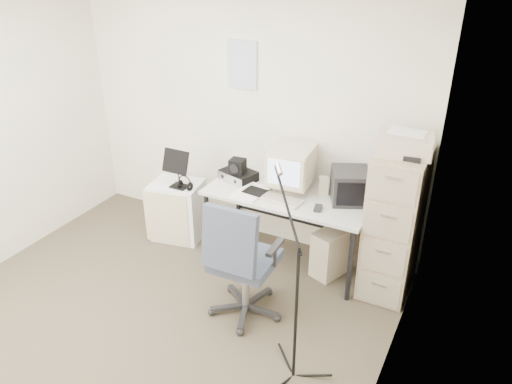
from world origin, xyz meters
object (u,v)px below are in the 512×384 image
at_px(filing_cabinet, 394,224).
at_px(side_cart, 178,210).
at_px(desk, 288,228).
at_px(office_chair, 245,258).

height_order(filing_cabinet, side_cart, filing_cabinet).
height_order(filing_cabinet, desk, filing_cabinet).
xyz_separation_m(desk, office_chair, (-0.01, -0.83, 0.17)).
bearing_deg(office_chair, side_cart, 146.67).
relative_size(office_chair, side_cart, 1.75).
bearing_deg(filing_cabinet, office_chair, -137.89).
bearing_deg(filing_cabinet, desk, -178.19).
distance_m(office_chair, side_cart, 1.41).
bearing_deg(office_chair, desk, 88.33).
xyz_separation_m(filing_cabinet, desk, (-0.95, -0.03, -0.29)).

